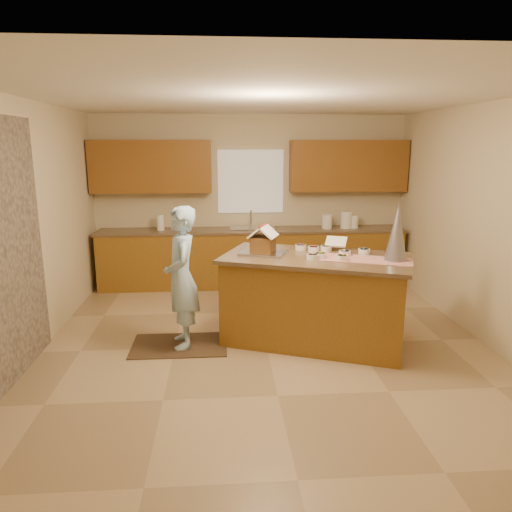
{
  "coord_description": "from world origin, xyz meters",
  "views": [
    {
      "loc": [
        -0.5,
        -5.09,
        2.22
      ],
      "look_at": [
        -0.1,
        0.2,
        1.0
      ],
      "focal_mm": 33.81,
      "sensor_mm": 36.0,
      "label": 1
    }
  ],
  "objects_px": {
    "island_base": "(315,301)",
    "boy": "(182,278)",
    "tinsel_tree": "(397,233)",
    "gingerbread_house": "(263,242)"
  },
  "relations": [
    {
      "from": "island_base",
      "to": "gingerbread_house",
      "type": "height_order",
      "value": "gingerbread_house"
    },
    {
      "from": "island_base",
      "to": "boy",
      "type": "distance_m",
      "value": 1.53
    },
    {
      "from": "tinsel_tree",
      "to": "island_base",
      "type": "bearing_deg",
      "value": 162.32
    },
    {
      "from": "boy",
      "to": "tinsel_tree",
      "type": "bearing_deg",
      "value": 75.86
    },
    {
      "from": "boy",
      "to": "gingerbread_house",
      "type": "distance_m",
      "value": 1.0
    },
    {
      "from": "island_base",
      "to": "boy",
      "type": "relative_size",
      "value": 1.25
    },
    {
      "from": "tinsel_tree",
      "to": "gingerbread_house",
      "type": "relative_size",
      "value": 1.53
    },
    {
      "from": "tinsel_tree",
      "to": "gingerbread_house",
      "type": "xyz_separation_m",
      "value": [
        -1.4,
        0.43,
        -0.16
      ]
    },
    {
      "from": "boy",
      "to": "gingerbread_house",
      "type": "xyz_separation_m",
      "value": [
        0.92,
        0.21,
        0.35
      ]
    },
    {
      "from": "island_base",
      "to": "tinsel_tree",
      "type": "relative_size",
      "value": 3.27
    }
  ]
}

